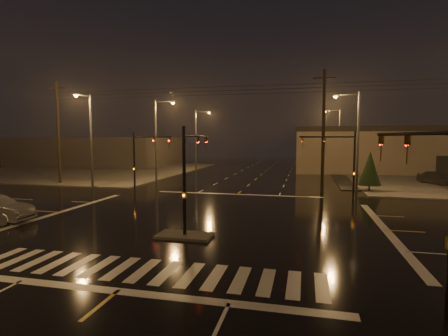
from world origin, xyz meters
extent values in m
plane|color=black|center=(0.00, 0.00, 0.00)|extent=(140.00, 140.00, 0.00)
cube|color=#4A4842|center=(-30.00, 30.00, 0.06)|extent=(36.00, 36.00, 0.12)
cube|color=#4A4842|center=(0.00, -4.00, 0.07)|extent=(3.00, 1.60, 0.15)
cube|color=beige|center=(0.00, -9.00, 0.01)|extent=(15.00, 2.60, 0.01)
cube|color=beige|center=(0.00, -11.00, 0.01)|extent=(16.00, 0.50, 0.01)
cube|color=beige|center=(0.00, 11.00, 0.01)|extent=(16.00, 0.50, 0.01)
cube|color=#413B39|center=(-35.00, 42.00, 2.80)|extent=(30.00, 18.00, 5.60)
cylinder|color=black|center=(0.00, -4.00, 3.00)|extent=(0.18, 0.18, 6.00)
cylinder|color=black|center=(0.00, -1.75, 5.50)|extent=(0.12, 4.50, 0.12)
imported|color=#594707|center=(0.00, 0.27, 5.45)|extent=(0.16, 0.20, 1.00)
cube|color=#594707|center=(0.00, -4.00, 2.30)|extent=(0.25, 0.18, 0.35)
cylinder|color=black|center=(10.50, 10.50, 3.00)|extent=(0.18, 0.18, 6.00)
cylinder|color=black|center=(8.15, 9.64, 5.50)|extent=(4.74, 1.82, 0.12)
imported|color=#594707|center=(6.04, 8.88, 5.45)|extent=(0.24, 0.22, 1.00)
cube|color=#594707|center=(10.50, 10.50, 2.30)|extent=(0.25, 0.18, 0.35)
cylinder|color=black|center=(-10.50, 10.50, 3.00)|extent=(0.18, 0.18, 6.00)
cylinder|color=black|center=(-8.15, 9.64, 5.50)|extent=(4.74, 1.82, 0.12)
imported|color=#594707|center=(-6.04, 8.88, 5.45)|extent=(0.24, 0.22, 1.00)
cube|color=#594707|center=(-10.50, 10.50, 2.30)|extent=(0.25, 0.18, 0.35)
cylinder|color=black|center=(9.82, -8.62, 5.50)|extent=(1.48, 3.80, 0.12)
imported|color=#594707|center=(9.20, -6.93, 5.45)|extent=(0.22, 0.24, 1.00)
cylinder|color=#38383A|center=(-11.50, 18.00, 5.00)|extent=(0.24, 0.24, 10.00)
cylinder|color=#38383A|center=(-10.30, 18.00, 9.80)|extent=(2.40, 0.14, 0.14)
cube|color=#38383A|center=(-9.20, 18.00, 9.75)|extent=(0.70, 0.30, 0.18)
sphere|color=orange|center=(-9.20, 18.00, 9.62)|extent=(0.32, 0.32, 0.32)
cylinder|color=#38383A|center=(-11.50, 34.00, 5.00)|extent=(0.24, 0.24, 10.00)
cylinder|color=#38383A|center=(-10.30, 34.00, 9.80)|extent=(2.40, 0.14, 0.14)
cube|color=#38383A|center=(-9.20, 34.00, 9.75)|extent=(0.70, 0.30, 0.18)
sphere|color=orange|center=(-9.20, 34.00, 9.62)|extent=(0.32, 0.32, 0.32)
cylinder|color=#38383A|center=(11.50, 16.00, 5.00)|extent=(0.24, 0.24, 10.00)
cylinder|color=#38383A|center=(10.30, 16.00, 9.80)|extent=(2.40, 0.14, 0.14)
cube|color=#38383A|center=(9.20, 16.00, 9.75)|extent=(0.70, 0.30, 0.18)
sphere|color=orange|center=(9.20, 16.00, 9.62)|extent=(0.32, 0.32, 0.32)
cylinder|color=#38383A|center=(11.50, 36.00, 5.00)|extent=(0.24, 0.24, 10.00)
cylinder|color=#38383A|center=(10.30, 36.00, 9.80)|extent=(2.40, 0.14, 0.14)
cube|color=#38383A|center=(9.20, 36.00, 9.75)|extent=(0.70, 0.30, 0.18)
sphere|color=orange|center=(9.20, 36.00, 9.62)|extent=(0.32, 0.32, 0.32)
cylinder|color=#38383A|center=(-16.00, 11.50, 5.00)|extent=(0.24, 0.24, 10.00)
cylinder|color=#38383A|center=(-16.00, 10.30, 9.80)|extent=(0.14, 2.40, 0.14)
cube|color=#38383A|center=(-16.00, 9.20, 9.75)|extent=(0.30, 0.70, 0.18)
sphere|color=orange|center=(-16.00, 9.20, 9.62)|extent=(0.32, 0.32, 0.32)
cylinder|color=black|center=(-22.00, 14.00, 6.00)|extent=(0.32, 0.32, 12.00)
cube|color=black|center=(-22.00, 14.00, 11.20)|extent=(2.20, 0.12, 0.12)
cylinder|color=black|center=(8.00, 14.00, 6.00)|extent=(0.32, 0.32, 12.00)
cube|color=black|center=(8.00, 14.00, 11.20)|extent=(2.20, 0.12, 0.12)
cylinder|color=black|center=(12.66, 15.57, 0.35)|extent=(0.18, 0.18, 0.70)
cone|color=black|center=(12.66, 15.57, 2.39)|extent=(2.17, 2.17, 3.39)
imported|color=black|center=(21.26, 23.15, 0.81)|extent=(3.68, 5.14, 1.63)
camera|label=1|loc=(6.32, -21.66, 5.33)|focal=28.00mm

